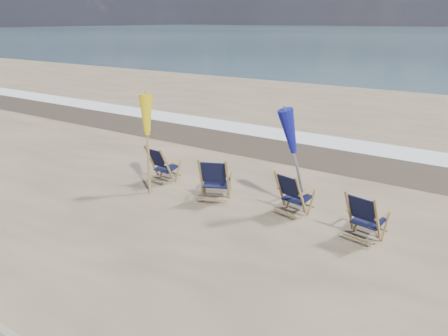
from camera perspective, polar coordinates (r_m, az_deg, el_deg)
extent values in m
cube|color=silver|center=(13.87, 14.16, 3.27)|extent=(200.00, 1.40, 0.01)
cube|color=#42362A|center=(12.51, 11.78, 1.77)|extent=(200.00, 2.60, 0.00)
cylinder|color=olive|center=(9.45, -9.92, 2.97)|extent=(0.06, 0.06, 2.10)
cone|color=yellow|center=(9.31, -10.12, 6.39)|extent=(0.30, 0.30, 0.85)
cylinder|color=#A5A5AD|center=(8.42, 9.54, 0.93)|extent=(0.06, 0.06, 2.08)
cone|color=navy|center=(8.27, 9.75, 4.65)|extent=(0.30, 0.30, 0.85)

